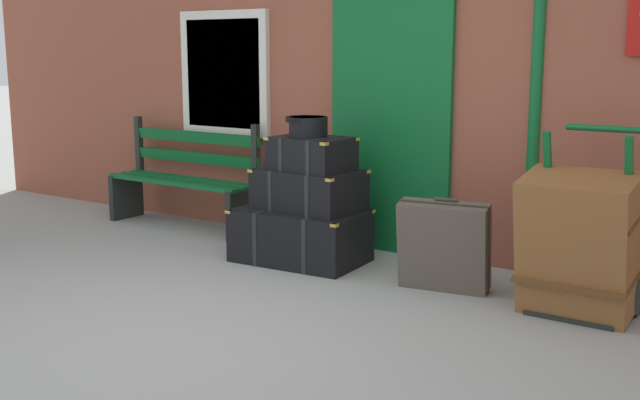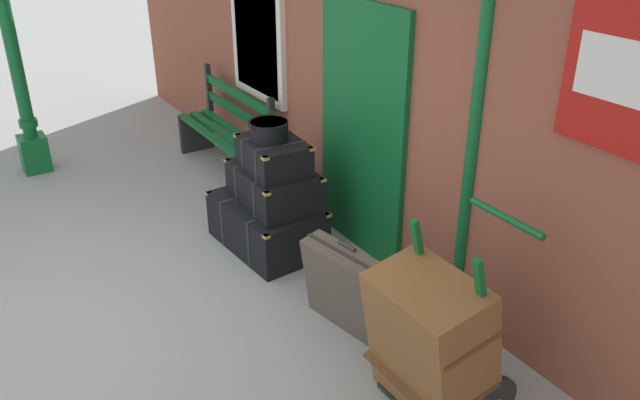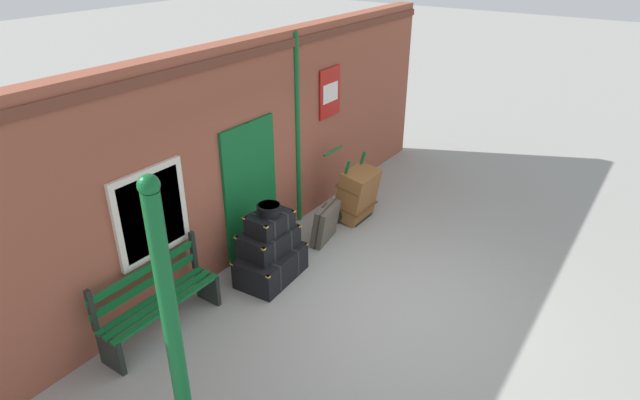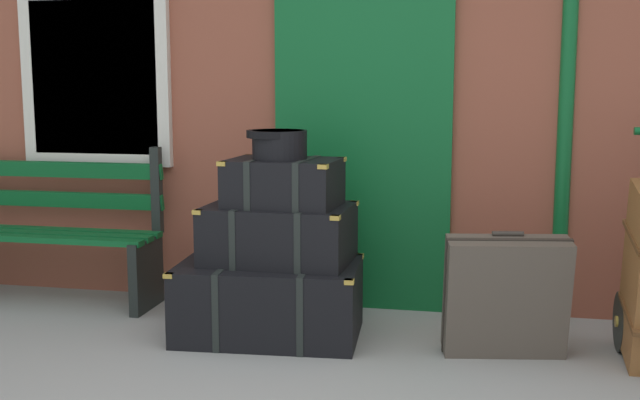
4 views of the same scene
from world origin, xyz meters
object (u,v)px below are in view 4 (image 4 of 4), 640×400
steamer_trunk_base (269,300)px  round_hatbox (279,142)px  platform_bench (40,233)px  steamer_trunk_top (284,182)px  suitcase_brown (506,297)px  steamer_trunk_middle (279,233)px

steamer_trunk_base → round_hatbox: round_hatbox is taller
platform_bench → steamer_trunk_base: platform_bench is taller
steamer_trunk_top → round_hatbox: 0.22m
steamer_trunk_base → round_hatbox: 0.89m
round_hatbox → steamer_trunk_base: bearing=-151.1°
platform_bench → suitcase_brown: platform_bench is taller
platform_bench → steamer_trunk_top: size_ratio=2.51×
platform_bench → round_hatbox: bearing=-12.7°
steamer_trunk_middle → round_hatbox: round_hatbox is taller
platform_bench → suitcase_brown: bearing=-9.5°
platform_bench → steamer_trunk_top: 1.82m
round_hatbox → steamer_trunk_top: bearing=43.4°
steamer_trunk_base → steamer_trunk_middle: 0.38m
platform_bench → steamer_trunk_base: bearing=-14.1°
steamer_trunk_base → steamer_trunk_top: (0.07, 0.05, 0.66)m
steamer_trunk_top → suitcase_brown: bearing=-5.8°
platform_bench → steamer_trunk_top: platform_bench is taller
steamer_trunk_base → suitcase_brown: (1.29, -0.07, 0.11)m
steamer_trunk_middle → suitcase_brown: size_ratio=1.24×
steamer_trunk_middle → steamer_trunk_top: steamer_trunk_top is taller
platform_bench → steamer_trunk_middle: platform_bench is taller
steamer_trunk_base → round_hatbox: bearing=28.9°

